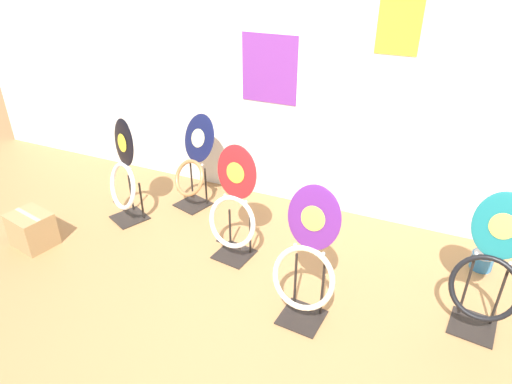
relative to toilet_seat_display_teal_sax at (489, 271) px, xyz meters
name	(u,v)px	position (x,y,z in m)	size (l,w,h in m)	color
ground_plane	(220,357)	(-1.41, -0.93, -0.45)	(14.00, 14.00, 0.00)	#A37547
wall_back	(328,69)	(-1.41, 1.08, 0.85)	(8.00, 0.07, 2.60)	silver
toilet_seat_display_teal_sax	(489,271)	(0.00, 0.00, 0.00)	(0.44, 0.39, 0.93)	black
toilet_seat_display_purple_note	(307,261)	(-1.06, -0.39, 0.02)	(0.44, 0.32, 0.96)	black
toilet_seat_display_jazz_black	(124,175)	(-2.91, 0.14, 0.00)	(0.45, 0.37, 0.94)	black
toilet_seat_display_crimson_swirl	(234,207)	(-1.79, 0.04, 0.00)	(0.44, 0.31, 0.94)	black
toilet_seat_display_navy_moon	(194,163)	(-2.49, 0.63, -0.02)	(0.44, 0.44, 0.86)	black
paint_can	(482,260)	(0.04, 0.66, -0.38)	(0.17, 0.17, 0.13)	teal
storage_box	(32,229)	(-3.38, -0.51, -0.30)	(0.38, 0.33, 0.29)	#A37F51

